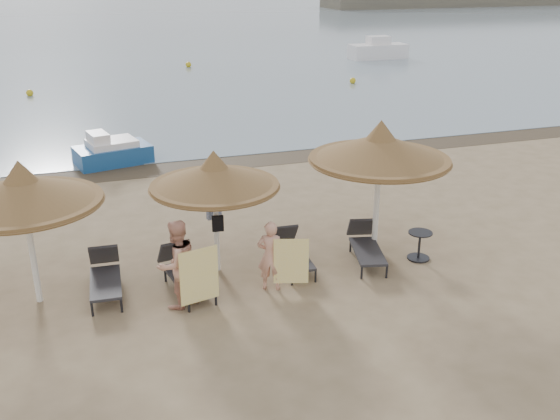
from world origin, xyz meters
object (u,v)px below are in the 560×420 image
(palapa_right, at_px, (380,149))
(lounger_near_right, at_px, (291,251))
(lounger_far_right, at_px, (366,244))
(lounger_near_left, at_px, (184,270))
(lounger_far_left, at_px, (105,274))
(palapa_center, at_px, (214,176))
(side_table, at_px, (419,246))
(person_right, at_px, (270,250))
(pedal_boat, at_px, (112,151))
(palapa_left, at_px, (22,191))
(person_left, at_px, (176,257))

(palapa_right, bearing_deg, lounger_near_right, -179.09)
(lounger_far_right, bearing_deg, palapa_right, 51.18)
(lounger_near_left, bearing_deg, lounger_far_left, 157.63)
(palapa_center, bearing_deg, side_table, -11.20)
(person_right, bearing_deg, lounger_far_right, -143.12)
(palapa_right, bearing_deg, side_table, -39.06)
(side_table, xyz_separation_m, pedal_boat, (-5.98, 9.54, 0.10))
(lounger_near_right, bearing_deg, lounger_far_right, -5.27)
(palapa_left, xyz_separation_m, pedal_boat, (2.04, 8.90, -1.88))
(palapa_center, bearing_deg, lounger_far_right, -8.64)
(lounger_near_right, height_order, lounger_far_right, lounger_far_right)
(palapa_left, distance_m, person_right, 4.78)
(lounger_near_right, distance_m, pedal_boat, 9.48)
(lounger_far_left, bearing_deg, side_table, -2.93)
(palapa_center, bearing_deg, palapa_left, -176.51)
(person_left, relative_size, pedal_boat, 0.78)
(palapa_center, bearing_deg, person_right, -54.12)
(person_right, bearing_deg, person_left, 24.42)
(person_left, bearing_deg, side_table, 156.95)
(palapa_right, relative_size, person_left, 1.52)
(lounger_far_left, relative_size, pedal_boat, 0.69)
(palapa_right, bearing_deg, palapa_center, 176.35)
(palapa_center, relative_size, side_table, 4.18)
(lounger_far_left, distance_m, person_left, 1.80)
(lounger_far_left, height_order, lounger_near_left, lounger_near_left)
(lounger_far_right, xyz_separation_m, person_left, (-4.30, -0.75, 0.67))
(lounger_near_right, height_order, pedal_boat, pedal_boat)
(person_right, bearing_deg, lounger_near_left, 1.10)
(lounger_far_left, distance_m, person_right, 3.36)
(lounger_far_left, relative_size, lounger_far_right, 0.98)
(lounger_far_left, distance_m, pedal_boat, 8.90)
(palapa_center, xyz_separation_m, lounger_near_right, (1.59, -0.26, -1.79))
(lounger_near_left, distance_m, person_right, 1.83)
(palapa_center, xyz_separation_m, lounger_near_left, (-0.82, -0.53, -1.76))
(palapa_center, relative_size, pedal_boat, 1.03)
(palapa_right, distance_m, lounger_near_right, 2.92)
(palapa_left, bearing_deg, palapa_center, 3.49)
(palapa_left, distance_m, lounger_near_right, 5.56)
(pedal_boat, bearing_deg, side_table, -71.01)
(side_table, bearing_deg, person_right, -175.46)
(palapa_center, relative_size, person_right, 1.58)
(lounger_far_left, bearing_deg, lounger_near_left, -9.67)
(person_right, bearing_deg, palapa_center, -32.42)
(palapa_center, xyz_separation_m, lounger_far_right, (3.26, -0.49, -1.78))
(pedal_boat, bearing_deg, palapa_left, -116.00)
(lounger_near_left, xyz_separation_m, lounger_far_right, (4.07, 0.04, -0.02))
(lounger_far_left, height_order, lounger_far_right, lounger_far_left)
(pedal_boat, bearing_deg, palapa_center, -92.72)
(palapa_left, xyz_separation_m, person_left, (2.58, -1.02, -1.27))
(pedal_boat, bearing_deg, lounger_far_left, -108.01)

